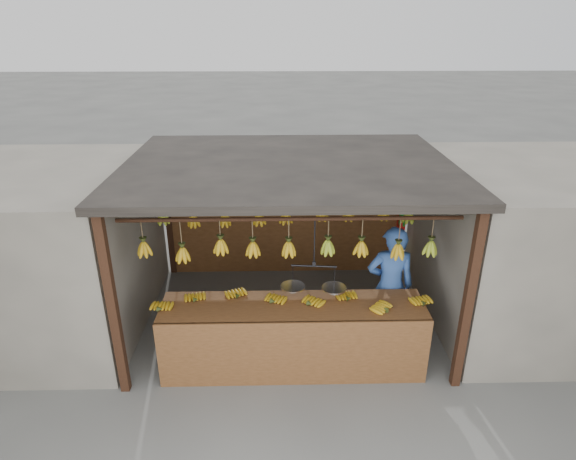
{
  "coord_description": "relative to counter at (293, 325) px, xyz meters",
  "views": [
    {
      "loc": [
        -0.15,
        -6.12,
        4.08
      ],
      "look_at": [
        0.0,
        0.3,
        1.3
      ],
      "focal_mm": 30.0,
      "sensor_mm": 36.0,
      "label": 1
    }
  ],
  "objects": [
    {
      "name": "stall",
      "position": [
        -0.03,
        1.55,
        1.27
      ],
      "size": [
        4.3,
        3.3,
        2.4
      ],
      "color": "black",
      "rests_on": "ground"
    },
    {
      "name": "bag_bundles",
      "position": [
        1.91,
        2.57,
        0.3
      ],
      "size": [
        0.08,
        0.26,
        1.31
      ],
      "color": "#1426BF",
      "rests_on": "ground"
    },
    {
      "name": "counter",
      "position": [
        0.0,
        0.0,
        0.0
      ],
      "size": [
        3.41,
        0.74,
        0.96
      ],
      "color": "brown",
      "rests_on": "ground"
    },
    {
      "name": "balance_scale",
      "position": [
        0.25,
        0.22,
        0.43
      ],
      "size": [
        0.8,
        0.34,
        0.92
      ],
      "color": "black",
      "rests_on": "ground"
    },
    {
      "name": "ground",
      "position": [
        -0.03,
        1.22,
        -0.7
      ],
      "size": [
        80.0,
        80.0,
        0.0
      ],
      "primitive_type": "plane",
      "color": "#5B5B57"
    },
    {
      "name": "hanging_bananas",
      "position": [
        -0.03,
        1.22,
        0.92
      ],
      "size": [
        3.57,
        2.24,
        0.39
      ],
      "color": "#C08F14",
      "rests_on": "ground"
    },
    {
      "name": "vendor",
      "position": [
        1.3,
        0.62,
        0.16
      ],
      "size": [
        0.64,
        0.43,
        1.72
      ],
      "primitive_type": "imported",
      "rotation": [
        0.0,
        0.0,
        3.11
      ],
      "color": "#3359A5",
      "rests_on": "ground"
    },
    {
      "name": "neighbor_right",
      "position": [
        3.57,
        1.22,
        0.45
      ],
      "size": [
        3.0,
        3.0,
        2.3
      ],
      "primitive_type": "cube",
      "color": "slate",
      "rests_on": "ground"
    },
    {
      "name": "neighbor_left",
      "position": [
        -3.63,
        1.22,
        0.45
      ],
      "size": [
        3.0,
        3.0,
        2.3
      ],
      "primitive_type": "cube",
      "color": "slate",
      "rests_on": "ground"
    }
  ]
}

